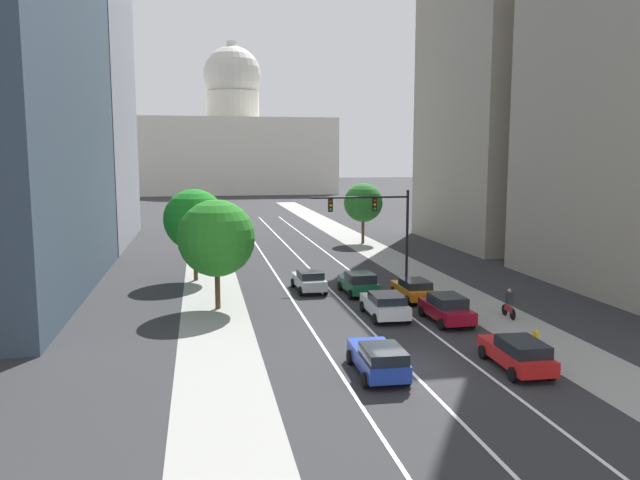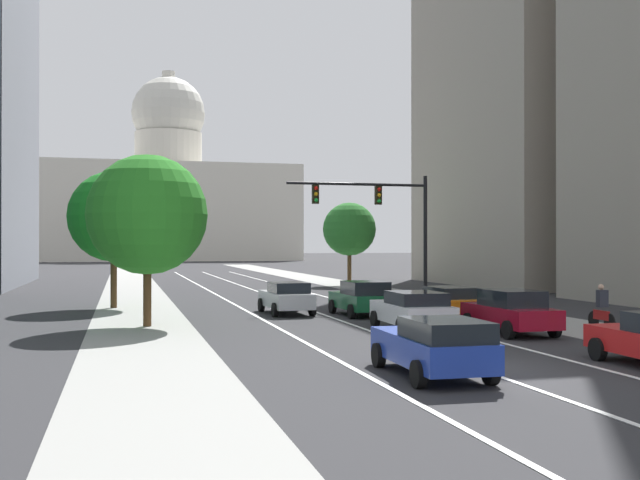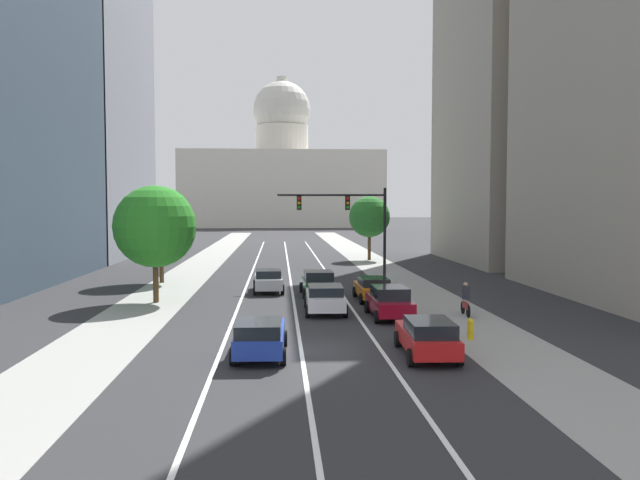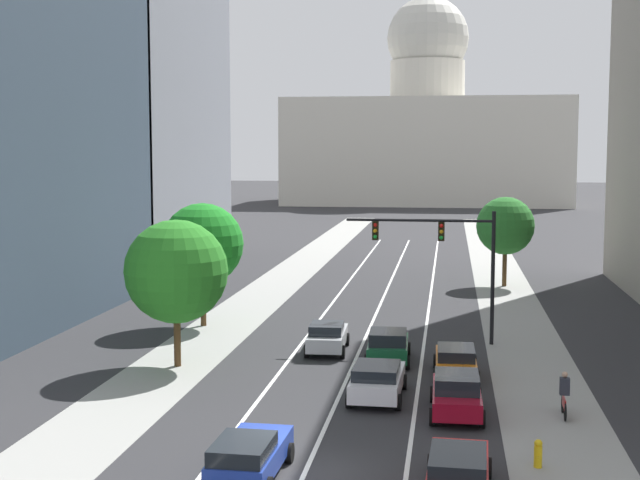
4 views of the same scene
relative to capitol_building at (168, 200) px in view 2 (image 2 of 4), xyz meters
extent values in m
plane|color=#2B2B2D|center=(0.00, -96.84, -11.96)|extent=(400.00, 400.00, 0.00)
cube|color=gray|center=(-8.18, -101.84, -11.96)|extent=(3.96, 130.00, 0.01)
cube|color=gray|center=(8.18, -101.84, -11.96)|extent=(3.96, 130.00, 0.01)
cube|color=white|center=(-3.10, -111.84, -11.95)|extent=(0.16, 90.00, 0.01)
cube|color=white|center=(0.00, -111.84, -11.95)|extent=(0.16, 90.00, 0.01)
cube|color=white|center=(3.10, -111.84, -11.95)|extent=(0.16, 90.00, 0.01)
cube|color=#9E9384|center=(26.98, -100.39, 6.08)|extent=(21.14, 19.99, 36.09)
cube|color=beige|center=(0.00, 0.00, -2.71)|extent=(49.32, 26.68, 18.51)
cylinder|color=beige|center=(0.00, 0.00, 10.00)|extent=(13.27, 13.27, 6.90)
sphere|color=beige|center=(0.00, 0.00, 17.44)|extent=(14.50, 14.50, 14.50)
cylinder|color=beige|center=(0.00, 0.00, 23.97)|extent=(2.61, 2.61, 3.63)
cube|color=maroon|center=(4.65, -130.05, -11.30)|extent=(1.83, 4.41, 0.68)
cube|color=black|center=(4.65, -130.20, -10.67)|extent=(1.66, 2.26, 0.59)
cylinder|color=black|center=(3.75, -128.57, -11.64)|extent=(0.23, 0.64, 0.64)
cylinder|color=black|center=(5.52, -128.54, -11.64)|extent=(0.23, 0.64, 0.64)
cylinder|color=black|center=(3.79, -131.55, -11.64)|extent=(0.23, 0.64, 0.64)
cylinder|color=black|center=(5.56, -131.52, -11.64)|extent=(0.23, 0.64, 0.64)
cube|color=orange|center=(4.65, -124.42, -11.34)|extent=(1.78, 4.24, 0.61)
cube|color=black|center=(4.66, -124.83, -10.80)|extent=(1.61, 2.26, 0.47)
cylinder|color=black|center=(3.77, -123.00, -11.64)|extent=(0.23, 0.64, 0.64)
cylinder|color=black|center=(5.48, -122.97, -11.64)|extent=(0.23, 0.64, 0.64)
cylinder|color=black|center=(3.82, -125.86, -11.64)|extent=(0.23, 0.64, 0.64)
cylinder|color=black|center=(5.53, -125.84, -11.64)|extent=(0.23, 0.64, 0.64)
cylinder|color=black|center=(3.86, -136.46, -11.64)|extent=(0.24, 0.65, 0.64)
cube|color=#1E389E|center=(-1.55, -137.51, -11.30)|extent=(1.86, 4.44, 0.68)
cube|color=black|center=(-1.58, -138.47, -10.73)|extent=(1.67, 2.32, 0.47)
cylinder|color=black|center=(-2.38, -135.99, -11.64)|extent=(0.24, 0.65, 0.64)
cylinder|color=black|center=(-0.64, -136.04, -11.64)|extent=(0.24, 0.65, 0.64)
cylinder|color=black|center=(-2.46, -138.98, -11.64)|extent=(0.24, 0.65, 0.64)
cylinder|color=black|center=(-0.72, -139.02, -11.64)|extent=(0.24, 0.65, 0.64)
cube|color=#B2B5BA|center=(-1.55, -120.39, -11.30)|extent=(1.87, 4.26, 0.69)
cube|color=black|center=(-1.53, -120.88, -10.72)|extent=(1.65, 2.01, 0.48)
cylinder|color=black|center=(-2.46, -119.00, -11.64)|extent=(0.25, 0.65, 0.64)
cylinder|color=black|center=(-0.75, -118.94, -11.64)|extent=(0.25, 0.65, 0.64)
cylinder|color=black|center=(-2.35, -121.85, -11.64)|extent=(0.25, 0.65, 0.64)
cylinder|color=black|center=(-0.64, -121.78, -11.64)|extent=(0.25, 0.65, 0.64)
cube|color=#14512D|center=(1.55, -122.10, -11.30)|extent=(1.96, 4.13, 0.68)
cube|color=black|center=(1.57, -122.68, -10.68)|extent=(1.75, 2.13, 0.57)
cylinder|color=black|center=(0.59, -120.75, -11.64)|extent=(0.24, 0.65, 0.64)
cylinder|color=black|center=(2.42, -120.69, -11.64)|extent=(0.24, 0.65, 0.64)
cylinder|color=black|center=(0.68, -123.52, -11.64)|extent=(0.24, 0.65, 0.64)
cylinder|color=black|center=(2.51, -123.45, -11.64)|extent=(0.24, 0.65, 0.64)
cube|color=silver|center=(1.55, -128.33, -11.30)|extent=(1.98, 4.48, 0.70)
cube|color=black|center=(1.54, -128.81, -10.71)|extent=(1.79, 2.34, 0.46)
cylinder|color=black|center=(0.64, -126.80, -11.64)|extent=(0.23, 0.64, 0.64)
cylinder|color=black|center=(2.53, -126.84, -11.64)|extent=(0.23, 0.64, 0.64)
cylinder|color=black|center=(0.57, -129.82, -11.64)|extent=(0.23, 0.64, 0.64)
cylinder|color=black|center=(2.47, -129.86, -11.64)|extent=(0.23, 0.64, 0.64)
cylinder|color=black|center=(6.50, -117.68, -8.56)|extent=(0.20, 0.20, 6.80)
cylinder|color=black|center=(2.78, -117.68, -5.67)|extent=(7.44, 0.14, 0.14)
cube|color=black|center=(3.90, -117.68, -6.22)|extent=(0.32, 0.28, 0.96)
sphere|color=red|center=(3.90, -117.83, -5.92)|extent=(0.20, 0.20, 0.20)
sphere|color=orange|center=(3.90, -117.83, -6.22)|extent=(0.20, 0.20, 0.20)
sphere|color=green|center=(3.90, -117.83, -6.52)|extent=(0.20, 0.20, 0.20)
cube|color=black|center=(0.55, -117.68, -6.22)|extent=(0.32, 0.28, 0.96)
sphere|color=red|center=(0.55, -117.83, -5.92)|extent=(0.20, 0.20, 0.20)
sphere|color=orange|center=(0.55, -117.83, -6.22)|extent=(0.20, 0.20, 0.20)
sphere|color=green|center=(0.55, -117.83, -6.52)|extent=(0.20, 0.20, 0.20)
cylinder|color=black|center=(8.59, -130.33, -11.63)|extent=(0.07, 0.66, 0.66)
cylinder|color=black|center=(8.62, -129.29, -11.63)|extent=(0.07, 0.66, 0.66)
cube|color=#A51919|center=(8.61, -129.81, -11.41)|extent=(0.09, 1.00, 0.36)
cube|color=#262833|center=(8.61, -129.86, -10.78)|extent=(0.37, 0.29, 0.64)
sphere|color=tan|center=(8.61, -129.79, -10.35)|extent=(0.22, 0.22, 0.22)
cylinder|color=#51381E|center=(-9.31, -115.12, -10.45)|extent=(0.32, 0.32, 3.03)
sphere|color=#1C8322|center=(-9.31, -115.12, -7.33)|extent=(4.58, 4.58, 4.58)
cylinder|color=#51381E|center=(-7.94, -124.37, -10.59)|extent=(0.32, 0.32, 2.74)
sphere|color=#287E22|center=(-7.94, -124.37, -7.57)|extent=(4.72, 4.72, 4.72)
cylinder|color=#51381E|center=(8.28, -97.97, -10.49)|extent=(0.32, 0.32, 2.94)
sphere|color=#2B752B|center=(8.28, -97.97, -7.57)|extent=(4.15, 4.15, 4.15)
camera|label=1|loc=(-8.89, -162.49, -2.62)|focal=35.06mm
camera|label=2|loc=(-8.89, -154.92, -8.72)|focal=42.77mm
camera|label=3|loc=(-0.84, -160.92, -6.27)|focal=35.29mm
camera|label=4|loc=(4.29, -163.17, -1.99)|focal=50.22mm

